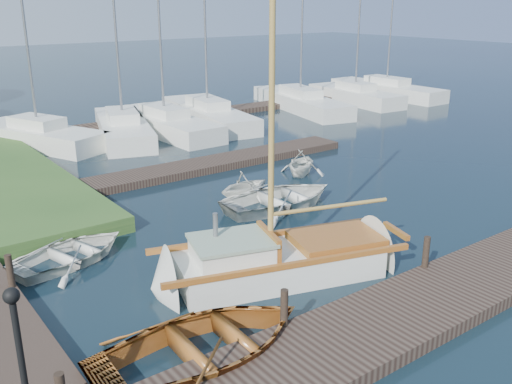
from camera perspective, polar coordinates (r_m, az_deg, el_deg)
ground at (r=17.21m, az=0.00°, el=-3.79°), size 160.00×160.00×0.00m
near_dock at (r=13.30m, az=15.88°, el=-10.99°), size 18.00×2.20×0.30m
far_dock at (r=23.34m, az=-5.57°, el=2.59°), size 14.00×1.60×0.30m
pontoon at (r=35.34m, az=-2.45°, el=8.16°), size 30.00×1.60×0.30m
mooring_post_1 at (r=11.70m, az=2.84°, el=-11.48°), size 0.16×0.16×0.80m
mooring_post_2 at (r=14.68m, az=16.64°, el=-5.76°), size 0.16×0.16×0.80m
mooring_post_4 at (r=14.28m, az=-23.39°, el=-7.27°), size 0.16×0.16×0.80m
lamp_post at (r=9.21m, az=-22.67°, el=-13.64°), size 0.24×0.24×2.44m
sailboat at (r=14.35m, az=2.81°, el=-7.08°), size 7.41×3.90×9.83m
dinghy at (r=11.20m, az=-5.21°, el=-14.52°), size 4.54×3.32×0.92m
tender_a at (r=15.82m, az=-18.05°, el=-5.53°), size 3.76×3.12×0.67m
tender_b at (r=19.78m, az=-1.13°, el=0.90°), size 2.25×2.00×1.09m
tender_c at (r=18.92m, az=2.46°, el=-0.32°), size 4.25×3.14×0.85m
tender_d at (r=22.54m, az=4.57°, el=3.15°), size 2.84×2.75×1.14m
marina_boat_0 at (r=28.86m, az=-20.95°, el=5.44°), size 4.90×7.58×11.58m
marina_boat_1 at (r=29.41m, az=-13.16°, el=6.38°), size 4.54×8.23×10.35m
marina_boat_2 at (r=30.17m, az=-9.13°, el=6.94°), size 2.44×8.38×10.99m
marina_boat_3 at (r=32.41m, az=-4.87°, el=7.93°), size 3.61×9.49×12.68m
marina_boat_5 at (r=36.41m, az=4.44°, el=9.09°), size 4.25×9.81×9.98m
marina_boat_6 at (r=39.31m, az=9.88°, el=9.59°), size 2.94×7.74×9.90m
marina_boat_7 at (r=42.37m, az=12.91°, el=10.04°), size 2.26×9.04×10.96m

